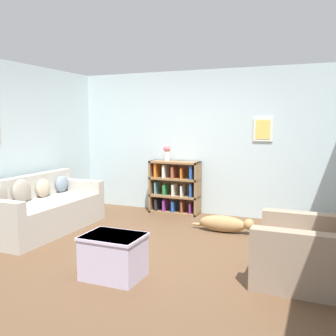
{
  "coord_description": "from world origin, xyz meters",
  "views": [
    {
      "loc": [
        1.95,
        -4.3,
        1.68
      ],
      "look_at": [
        0.0,
        0.4,
        1.05
      ],
      "focal_mm": 40.0,
      "sensor_mm": 36.0,
      "label": 1
    }
  ],
  "objects_px": {
    "coffee_table": "(114,255)",
    "vase": "(167,152)",
    "recliner_chair": "(313,251)",
    "bookshelf": "(175,187)",
    "dog": "(225,224)",
    "couch": "(42,210)"
  },
  "relations": [
    {
      "from": "coffee_table",
      "to": "vase",
      "type": "height_order",
      "value": "vase"
    },
    {
      "from": "recliner_chair",
      "to": "bookshelf",
      "type": "bearing_deg",
      "value": 137.33
    },
    {
      "from": "recliner_chair",
      "to": "coffee_table",
      "type": "height_order",
      "value": "recliner_chair"
    },
    {
      "from": "bookshelf",
      "to": "vase",
      "type": "xyz_separation_m",
      "value": [
        -0.15,
        -0.02,
        0.65
      ]
    },
    {
      "from": "recliner_chair",
      "to": "vase",
      "type": "bearing_deg",
      "value": 139.25
    },
    {
      "from": "dog",
      "to": "vase",
      "type": "bearing_deg",
      "value": 147.3
    },
    {
      "from": "bookshelf",
      "to": "coffee_table",
      "type": "bearing_deg",
      "value": -81.19
    },
    {
      "from": "couch",
      "to": "vase",
      "type": "relative_size",
      "value": 6.8
    },
    {
      "from": "coffee_table",
      "to": "dog",
      "type": "relative_size",
      "value": 0.64
    },
    {
      "from": "bookshelf",
      "to": "recliner_chair",
      "type": "relative_size",
      "value": 0.95
    },
    {
      "from": "bookshelf",
      "to": "vase",
      "type": "bearing_deg",
      "value": -172.66
    },
    {
      "from": "dog",
      "to": "vase",
      "type": "relative_size",
      "value": 3.4
    },
    {
      "from": "coffee_table",
      "to": "bookshelf",
      "type": "bearing_deg",
      "value": 98.81
    },
    {
      "from": "recliner_chair",
      "to": "dog",
      "type": "bearing_deg",
      "value": 132.65
    },
    {
      "from": "coffee_table",
      "to": "dog",
      "type": "height_order",
      "value": "coffee_table"
    },
    {
      "from": "dog",
      "to": "vase",
      "type": "height_order",
      "value": "vase"
    },
    {
      "from": "couch",
      "to": "vase",
      "type": "height_order",
      "value": "vase"
    },
    {
      "from": "couch",
      "to": "bookshelf",
      "type": "relative_size",
      "value": 2.07
    },
    {
      "from": "couch",
      "to": "coffee_table",
      "type": "height_order",
      "value": "couch"
    },
    {
      "from": "bookshelf",
      "to": "dog",
      "type": "xyz_separation_m",
      "value": [
        1.16,
        -0.86,
        -0.35
      ]
    },
    {
      "from": "dog",
      "to": "vase",
      "type": "xyz_separation_m",
      "value": [
        -1.31,
        0.84,
        1.0
      ]
    },
    {
      "from": "couch",
      "to": "recliner_chair",
      "type": "distance_m",
      "value": 3.93
    }
  ]
}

